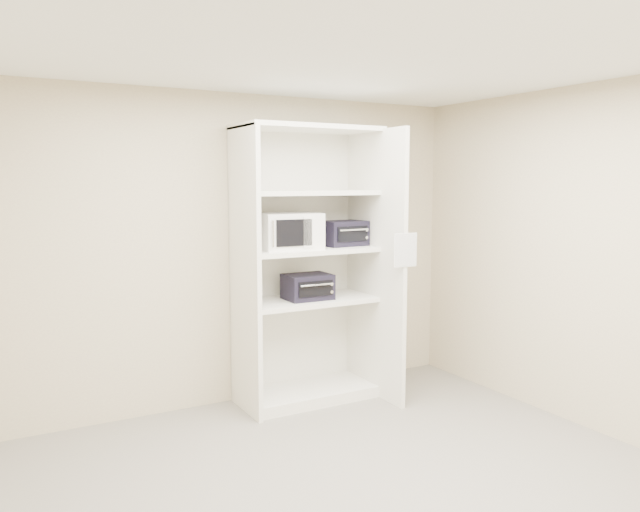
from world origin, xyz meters
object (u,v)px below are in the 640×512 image
shelving_unit (312,274)px  microwave (288,231)px  toaster_oven_lower (308,287)px  toaster_oven_upper (343,233)px

shelving_unit → microwave: bearing=-178.9°
shelving_unit → microwave: size_ratio=4.69×
toaster_oven_lower → toaster_oven_upper: bearing=7.0°
toaster_oven_lower → microwave: bearing=171.1°
shelving_unit → toaster_oven_lower: shelving_unit is taller
microwave → toaster_oven_upper: microwave is taller
shelving_unit → microwave: 0.46m
toaster_oven_upper → toaster_oven_lower: bearing=-177.6°
toaster_oven_upper → toaster_oven_lower: size_ratio=0.98×
shelving_unit → toaster_oven_upper: (0.32, 0.01, 0.35)m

